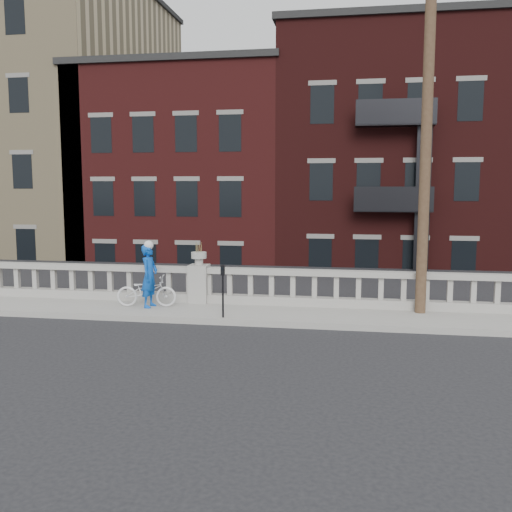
{
  "coord_description": "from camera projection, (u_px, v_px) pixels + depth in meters",
  "views": [
    {
      "loc": [
        4.36,
        -11.89,
        3.51
      ],
      "look_at": [
        1.8,
        3.2,
        1.63
      ],
      "focal_mm": 40.0,
      "sensor_mm": 36.0,
      "label": 1
    }
  ],
  "objects": [
    {
      "name": "ground",
      "position": [
        153.0,
        344.0,
        12.79
      ],
      "size": [
        120.0,
        120.0,
        0.0
      ],
      "primitive_type": "plane",
      "color": "black",
      "rests_on": "ground"
    },
    {
      "name": "sidewalk",
      "position": [
        190.0,
        312.0,
        15.72
      ],
      "size": [
        32.0,
        2.2,
        0.15
      ],
      "primitive_type": "cube",
      "color": "gray",
      "rests_on": "ground"
    },
    {
      "name": "balustrade",
      "position": [
        199.0,
        285.0,
        16.58
      ],
      "size": [
        28.0,
        0.34,
        1.03
      ],
      "color": "gray",
      "rests_on": "sidewalk"
    },
    {
      "name": "planter_pedestal",
      "position": [
        199.0,
        279.0,
        16.55
      ],
      "size": [
        0.55,
        0.55,
        1.76
      ],
      "color": "gray",
      "rests_on": "sidewalk"
    },
    {
      "name": "lower_level",
      "position": [
        290.0,
        201.0,
        34.93
      ],
      "size": [
        80.0,
        44.0,
        20.8
      ],
      "color": "#605E59",
      "rests_on": "ground"
    },
    {
      "name": "utility_pole",
      "position": [
        427.0,
        119.0,
        14.65
      ],
      "size": [
        1.6,
        0.28,
        10.0
      ],
      "color": "#422D1E",
      "rests_on": "sidewalk"
    },
    {
      "name": "parking_meter_c",
      "position": [
        223.0,
        285.0,
        14.59
      ],
      "size": [
        0.1,
        0.09,
        1.36
      ],
      "color": "black",
      "rests_on": "sidewalk"
    },
    {
      "name": "bicycle",
      "position": [
        147.0,
        291.0,
        15.99
      ],
      "size": [
        1.74,
        0.81,
        0.88
      ],
      "primitive_type": "imported",
      "rotation": [
        0.0,
        0.0,
        1.71
      ],
      "color": "silver",
      "rests_on": "sidewalk"
    },
    {
      "name": "cyclist",
      "position": [
        149.0,
        276.0,
        15.86
      ],
      "size": [
        0.49,
        0.68,
        1.76
      ],
      "primitive_type": "imported",
      "rotation": [
        0.0,
        0.0,
        1.47
      ],
      "color": "#0B47AD",
      "rests_on": "sidewalk"
    }
  ]
}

